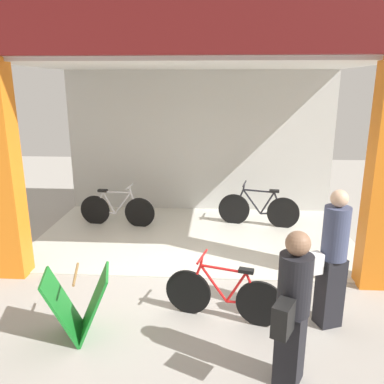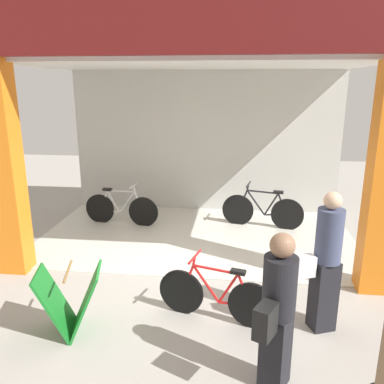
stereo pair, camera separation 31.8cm
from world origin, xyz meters
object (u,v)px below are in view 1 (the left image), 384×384
at_px(bicycle_inside_1, 259,209).
at_px(sandwich_board_sign, 78,305).
at_px(pedestrian_3, 292,309).
at_px(bicycle_inside_0, 117,210).
at_px(pedestrian_0, 332,259).
at_px(bicycle_parked_0, 224,295).

relative_size(bicycle_inside_1, sandwich_board_sign, 1.95).
bearing_deg(bicycle_inside_1, pedestrian_3, -91.92).
xyz_separation_m(bicycle_inside_0, pedestrian_0, (3.47, -3.29, 0.53)).
bearing_deg(sandwich_board_sign, bicycle_parked_0, 14.62).
height_order(bicycle_inside_1, bicycle_parked_0, bicycle_inside_1).
distance_m(bicycle_inside_0, bicycle_parked_0, 3.93).
bearing_deg(pedestrian_0, bicycle_inside_0, 136.58).
bearing_deg(pedestrian_3, pedestrian_0, 57.84).
height_order(bicycle_parked_0, sandwich_board_sign, bicycle_parked_0).
xyz_separation_m(pedestrian_0, pedestrian_3, (-0.65, -1.04, -0.05)).
bearing_deg(bicycle_parked_0, pedestrian_3, -59.34).
bearing_deg(pedestrian_0, pedestrian_3, -122.16).
bearing_deg(pedestrian_3, bicycle_inside_1, 88.08).
bearing_deg(bicycle_inside_0, bicycle_parked_0, -56.13).
relative_size(bicycle_inside_1, pedestrian_3, 1.03).
distance_m(bicycle_parked_0, pedestrian_3, 1.33).
relative_size(bicycle_inside_1, bicycle_parked_0, 1.11).
distance_m(sandwich_board_sign, pedestrian_3, 2.45).
bearing_deg(bicycle_inside_0, pedestrian_0, -43.42).
bearing_deg(bicycle_inside_0, pedestrian_3, -56.89).
xyz_separation_m(bicycle_parked_0, sandwich_board_sign, (-1.71, -0.45, 0.07)).
height_order(bicycle_parked_0, pedestrian_3, pedestrian_3).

